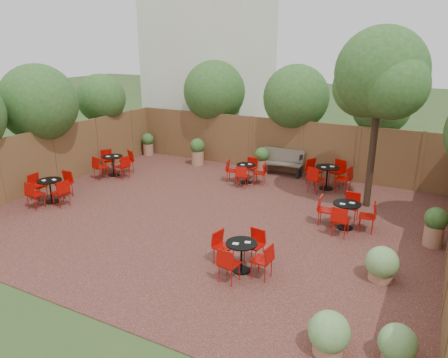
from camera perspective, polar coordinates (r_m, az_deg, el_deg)
The scene contains 12 objects.
ground at distance 12.01m, azimuth -1.90°, elevation -5.07°, with size 80.00×80.00×0.00m, color #354F23.
courtyard_paving at distance 12.01m, azimuth -1.90°, elevation -5.02°, with size 12.00×10.00×0.02m, color #371916.
fence_back at distance 16.02m, azimuth 6.96°, elevation 4.55°, with size 12.00×0.08×2.00m, color brown.
fence_left at distance 15.42m, azimuth -21.74°, elevation 2.84°, with size 0.08×10.00×2.00m, color brown.
neighbour_building at distance 20.23m, azimuth -1.91°, elevation 16.09°, with size 5.00×4.00×8.00m, color silver.
overhang_foliage at distance 14.52m, azimuth -4.55°, elevation 10.08°, with size 15.62×10.66×2.56m.
courtyard_tree at distance 12.59m, azimuth 20.30°, elevation 12.60°, with size 2.68×2.58×5.14m.
park_bench_left at distance 15.67m, azimuth 7.74°, elevation 2.29°, with size 1.53×0.67×0.91m.
park_bench_right at distance 15.66m, azimuth 7.86°, elevation 2.34°, with size 1.54×0.52×0.95m.
bistro_tables at distance 12.97m, azimuth -1.00°, elevation -1.21°, with size 10.05×7.59×0.89m.
planters at distance 15.19m, azimuth 1.90°, elevation 2.21°, with size 11.83×4.17×1.06m.
low_shrubs at distance 8.08m, azimuth 18.83°, elevation -15.79°, with size 1.60×3.32×0.73m.
Camera 1 is at (5.49, -9.57, 4.75)m, focal length 33.91 mm.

